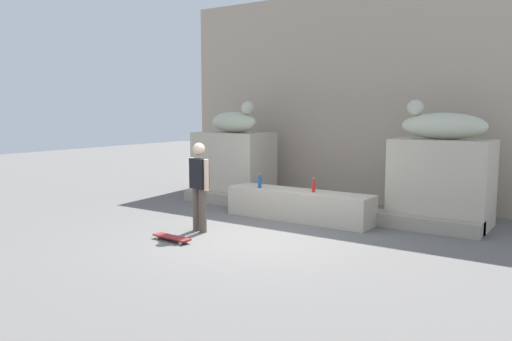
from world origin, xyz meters
TOP-DOWN VIEW (x-y plane):
  - ground_plane at (0.00, 0.00)m, footprint 40.00×40.00m
  - facade_wall at (0.00, 4.56)m, footprint 9.56×0.60m
  - pedestal_left at (-2.56, 2.87)m, footprint 1.85×1.20m
  - pedestal_right at (2.56, 2.87)m, footprint 1.85×1.20m
  - statue_reclining_left at (-2.52, 2.87)m, footprint 1.69×0.93m
  - statue_reclining_right at (2.52, 2.87)m, footprint 1.66×0.77m
  - ledge_block at (0.00, 1.72)m, footprint 3.15×0.72m
  - skater at (-1.02, -0.24)m, footprint 0.53×0.28m
  - skateboard at (-0.96, -1.06)m, footprint 0.81×0.27m
  - bottle_red at (0.34, 1.71)m, footprint 0.07×0.07m
  - bottle_blue at (-0.88, 1.57)m, footprint 0.08×0.08m
  - stair_step at (0.00, 2.26)m, footprint 6.97×0.50m

SIDE VIEW (x-z plane):
  - ground_plane at x=0.00m, z-range 0.00..0.00m
  - skateboard at x=-0.96m, z-range 0.02..0.10m
  - stair_step at x=0.00m, z-range 0.00..0.26m
  - ledge_block at x=0.00m, z-range 0.00..0.61m
  - bottle_red at x=0.34m, z-range 0.59..0.88m
  - bottle_blue at x=-0.88m, z-range 0.59..0.90m
  - pedestal_left at x=-2.56m, z-range 0.00..1.70m
  - pedestal_right at x=2.56m, z-range 0.00..1.70m
  - skater at x=-1.02m, z-range 0.09..1.76m
  - statue_reclining_left at x=-2.52m, z-range 1.60..2.37m
  - statue_reclining_right at x=2.52m, z-range 1.60..2.37m
  - facade_wall at x=0.00m, z-range 0.00..5.14m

